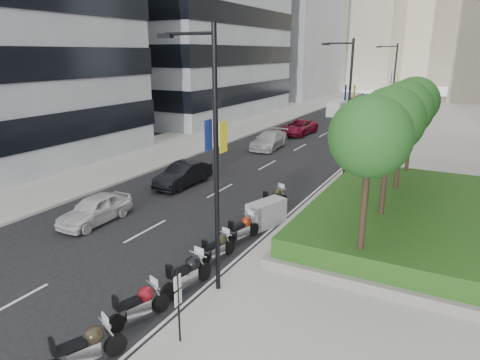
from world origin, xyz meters
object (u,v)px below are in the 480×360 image
Objects in this scene: lamp_post_1 at (347,101)px; lamp_post_2 at (392,84)px; lamp_post_0 at (212,152)px; parking_sign at (178,301)px; motorcycle_0 at (86,348)px; motorcycle_3 at (217,248)px; motorcycle_4 at (243,229)px; motorcycle_6 at (275,199)px; delivery_van at (337,109)px; motorcycle_1 at (139,305)px; car_d at (298,127)px; car_a at (95,209)px; car_b at (183,175)px; motorcycle_2 at (188,274)px; car_c at (269,140)px; motorcycle_5 at (266,214)px.

lamp_post_1 is 18.00m from lamp_post_2.
parking_sign is at bearing -77.67° from lamp_post_0.
motorcycle_0 reaches higher than motorcycle_3.
motorcycle_4 is 4.34m from motorcycle_6.
delivery_van is at bearing 106.36° from lamp_post_1.
motorcycle_1 is 0.40× the size of car_d.
car_a is 0.92× the size of car_b.
delivery_van is at bearing 19.36° from motorcycle_2.
lamp_post_2 is 1.73× the size of car_c.
motorcycle_0 is 28.18m from car_c.
motorcycle_2 is at bearing -162.34° from motorcycle_5.
motorcycle_4 is at bearing -161.74° from motorcycle_6.
lamp_post_1 reaches higher than parking_sign.
motorcycle_2 is 23.87m from car_c.
motorcycle_0 is at bearing -75.44° from car_d.
motorcycle_3 is at bearing -6.05° from car_a.
car_c is at bearing 39.06° from motorcycle_6.
car_c reaches higher than car_a.
delivery_van is at bearing 24.55° from motorcycle_6.
car_a is at bearing 148.10° from parking_sign.
motorcycle_5 is (0.16, 11.19, 0.01)m from motorcycle_0.
car_b is at bearing 65.56° from motorcycle_4.
parking_sign is 1.19× the size of motorcycle_3.
lamp_post_0 is at bearing -71.82° from car_d.
car_b reaches higher than car_a.
car_d is at bearing 25.70° from motorcycle_3.
parking_sign reaches higher than car_c.
motorcycle_6 is at bearing 14.31° from motorcycle_3.
lamp_post_0 is at bearing -140.22° from motorcycle_3.
motorcycle_3 is at bearing 15.48° from motorcycle_2.
motorcycle_6 reaches higher than motorcycle_1.
motorcycle_1 is (-1.12, -37.66, -4.46)m from lamp_post_2.
lamp_post_2 reaches higher than motorcycle_0.
car_a is at bearing 68.24° from motorcycle_0.
motorcycle_0 is at bearing -46.25° from car_a.
lamp_post_0 is at bearing -152.25° from motorcycle_4.
car_a reaches higher than motorcycle_2.
parking_sign is at bearing -74.90° from car_c.
lamp_post_1 is 17.97m from motorcycle_2.
motorcycle_5 is (-0.85, -28.72, -4.43)m from lamp_post_2.
car_b is (-7.18, 5.63, 0.14)m from motorcycle_4.
car_c is at bearing 34.29° from motorcycle_4.
motorcycle_1 is 0.49× the size of car_b.
parking_sign is 9.43m from motorcycle_5.
motorcycle_4 is 26.67m from car_d.
lamp_post_1 is 17.20m from car_a.
lamp_post_2 is 37.94m from motorcycle_1.
lamp_post_1 reaches higher than motorcycle_2.
delivery_van reaches higher than car_a.
motorcycle_5 is (0.01, 6.67, -0.01)m from motorcycle_2.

